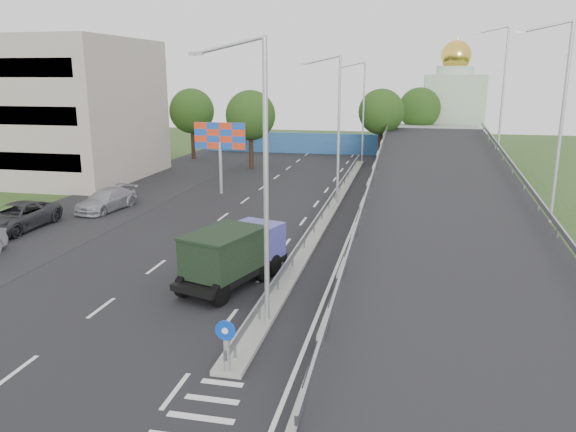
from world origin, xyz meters
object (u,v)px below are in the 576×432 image
(lamp_post_far, at_px, (362,107))
(parked_car_c, at_px, (17,217))
(lamp_post_mid, at_px, (336,123))
(dump_truck, at_px, (234,253))
(parked_car_d, at_px, (107,200))
(church, at_px, (453,106))
(lamp_post_near, at_px, (261,170))
(sign_bollard, at_px, (226,345))
(billboard, at_px, (220,140))

(lamp_post_far, relative_size, parked_car_c, 1.75)
(lamp_post_mid, relative_size, dump_truck, 1.62)
(parked_car_c, xyz_separation_m, parked_car_d, (2.64, 5.64, -0.07))
(church, bearing_deg, lamp_post_near, -100.38)
(lamp_post_near, bearing_deg, parked_car_c, 151.63)
(church, xyz_separation_m, parked_car_d, (-24.86, -38.85, -4.58))
(sign_bollard, relative_size, dump_truck, 0.27)
(lamp_post_near, distance_m, parked_car_c, 20.62)
(lamp_post_mid, height_order, parked_car_c, lamp_post_mid)
(lamp_post_far, distance_m, dump_truck, 36.60)
(lamp_post_near, height_order, billboard, lamp_post_near)
(lamp_post_mid, relative_size, parked_car_c, 1.75)
(parked_car_d, bearing_deg, parked_car_c, -106.60)
(lamp_post_near, distance_m, parked_car_d, 21.89)
(parked_car_d, bearing_deg, billboard, 57.93)
(dump_truck, relative_size, parked_car_c, 1.08)
(lamp_post_far, xyz_separation_m, parked_car_d, (-14.97, -24.85, -5.08))
(lamp_post_near, bearing_deg, billboard, 112.49)
(dump_truck, bearing_deg, lamp_post_near, -41.05)
(church, bearing_deg, lamp_post_far, -125.24)
(sign_bollard, bearing_deg, parked_car_d, 128.06)
(lamp_post_mid, distance_m, parked_car_c, 21.10)
(lamp_post_near, height_order, dump_truck, lamp_post_near)
(lamp_post_mid, xyz_separation_m, dump_truck, (-2.26, -16.27, -4.38))
(parked_car_c, distance_m, parked_car_d, 6.23)
(dump_truck, height_order, parked_car_d, dump_truck)
(lamp_post_near, distance_m, billboard, 23.87)
(lamp_post_mid, distance_m, billboard, 9.47)
(dump_truck, bearing_deg, billboard, 128.32)
(sign_bollard, distance_m, dump_truck, 7.86)
(church, bearing_deg, lamp_post_mid, -106.22)
(church, height_order, parked_car_d, church)
(sign_bollard, relative_size, lamp_post_mid, 0.17)
(lamp_post_mid, bearing_deg, lamp_post_far, 90.00)
(dump_truck, distance_m, parked_car_c, 16.41)
(lamp_post_near, distance_m, lamp_post_mid, 20.00)
(lamp_post_far, bearing_deg, parked_car_c, -120.00)
(lamp_post_mid, relative_size, billboard, 1.83)
(lamp_post_mid, xyz_separation_m, billboard, (-9.11, 2.00, -1.62))
(church, distance_m, parked_car_d, 46.35)
(billboard, xyz_separation_m, parked_car_c, (-8.49, -12.49, -3.39))
(lamp_post_near, relative_size, billboard, 1.83)
(sign_bollard, height_order, parked_car_d, sign_bollard)
(billboard, relative_size, dump_truck, 0.88)
(lamp_post_near, xyz_separation_m, dump_truck, (-2.26, 3.73, -4.38))
(sign_bollard, height_order, dump_truck, dump_truck)
(sign_bollard, xyz_separation_m, lamp_post_mid, (0.11, 23.83, 4.77))
(parked_car_d, bearing_deg, church, 65.84)
(sign_bollard, xyz_separation_m, dump_truck, (-2.15, 7.55, 0.39))
(sign_bollard, distance_m, church, 58.84)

